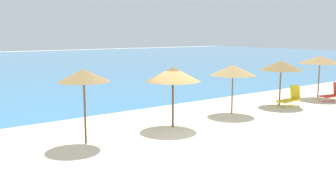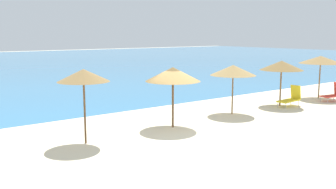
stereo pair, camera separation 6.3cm
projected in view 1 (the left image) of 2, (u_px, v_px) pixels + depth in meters
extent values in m
plane|color=beige|center=(185.00, 132.00, 16.13)|extent=(160.00, 160.00, 0.00)
cylinder|color=brown|center=(85.00, 111.00, 14.20)|extent=(0.07, 0.07, 2.49)
cone|color=olive|center=(84.00, 75.00, 13.99)|extent=(1.93, 1.93, 0.47)
cylinder|color=brown|center=(173.00, 103.00, 16.71)|extent=(0.09, 0.09, 2.20)
cone|color=olive|center=(173.00, 74.00, 16.52)|extent=(2.40, 2.40, 0.61)
cylinder|color=brown|center=(232.00, 93.00, 19.52)|extent=(0.07, 0.07, 2.14)
cone|color=#9E7F4C|center=(233.00, 70.00, 19.33)|extent=(2.32, 2.32, 0.53)
cylinder|color=brown|center=(280.00, 87.00, 21.80)|extent=(0.09, 0.09, 2.19)
cone|color=olive|center=(281.00, 65.00, 21.60)|extent=(2.43, 2.43, 0.53)
cylinder|color=brown|center=(319.00, 80.00, 24.31)|extent=(0.08, 0.08, 2.37)
cone|color=olive|center=(320.00, 60.00, 24.11)|extent=(2.67, 2.67, 0.48)
cube|color=red|center=(330.00, 96.00, 23.25)|extent=(1.42, 0.85, 0.07)
cylinder|color=silver|center=(320.00, 99.00, 23.25)|extent=(0.04, 0.04, 0.30)
cylinder|color=silver|center=(327.00, 100.00, 22.79)|extent=(0.04, 0.04, 0.30)
cylinder|color=silver|center=(333.00, 98.00, 23.76)|extent=(0.04, 0.04, 0.30)
cube|color=yellow|center=(288.00, 101.00, 21.63)|extent=(1.60, 0.71, 0.07)
cube|color=yellow|center=(295.00, 92.00, 22.05)|extent=(0.24, 0.61, 0.82)
cylinder|color=silver|center=(277.00, 105.00, 21.41)|extent=(0.04, 0.04, 0.30)
cylinder|color=silver|center=(285.00, 106.00, 21.04)|extent=(0.04, 0.04, 0.30)
cylinder|color=silver|center=(290.00, 102.00, 22.28)|extent=(0.04, 0.04, 0.30)
cylinder|color=silver|center=(298.00, 103.00, 21.91)|extent=(0.04, 0.04, 0.30)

